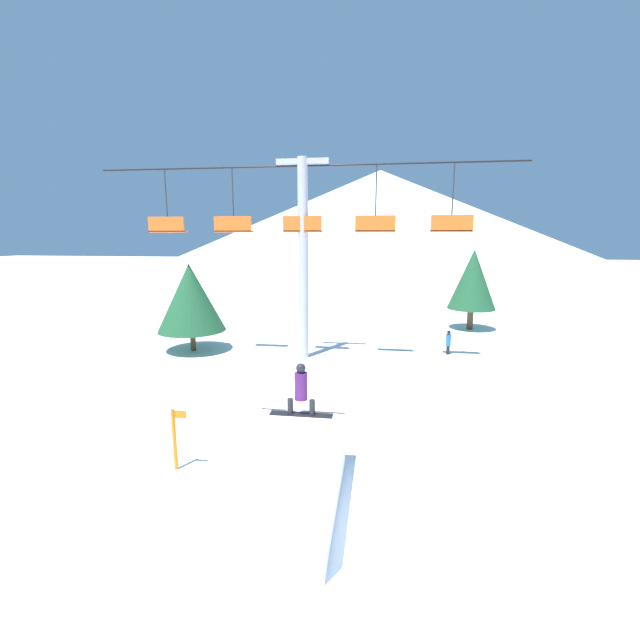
# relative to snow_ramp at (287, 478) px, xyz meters

# --- Properties ---
(ground_plane) EXTENTS (220.00, 220.00, 0.00)m
(ground_plane) POSITION_rel_snow_ramp_xyz_m (1.07, -0.83, -0.71)
(ground_plane) COLOR white
(mountain_ridge) EXTENTS (88.88, 88.88, 18.75)m
(mountain_ridge) POSITION_rel_snow_ramp_xyz_m (1.07, 81.76, 8.66)
(mountain_ridge) COLOR silver
(mountain_ridge) RESTS_ON ground_plane
(snow_ramp) EXTENTS (2.19, 4.05, 1.42)m
(snow_ramp) POSITION_rel_snow_ramp_xyz_m (0.00, 0.00, 0.00)
(snow_ramp) COLOR white
(snow_ramp) RESTS_ON ground_plane
(snowboarder) EXTENTS (1.60, 0.32, 1.35)m
(snowboarder) POSITION_rel_snow_ramp_xyz_m (-0.00, 1.72, 1.38)
(snowboarder) COLOR black
(snowboarder) RESTS_ON snow_ramp
(chairlift) EXTENTS (19.58, 0.47, 9.36)m
(chairlift) POSITION_rel_snow_ramp_xyz_m (-1.77, 11.70, 4.78)
(chairlift) COLOR #9E9EA3
(chairlift) RESTS_ON ground_plane
(pine_tree_near) EXTENTS (3.42, 3.42, 4.51)m
(pine_tree_near) POSITION_rel_snow_ramp_xyz_m (-7.70, 12.16, 2.07)
(pine_tree_near) COLOR #4C3823
(pine_tree_near) RESTS_ON ground_plane
(pine_tree_far) EXTENTS (2.95, 2.95, 5.07)m
(pine_tree_far) POSITION_rel_snow_ramp_xyz_m (7.57, 19.64, 2.47)
(pine_tree_far) COLOR #4C3823
(pine_tree_far) RESTS_ON ground_plane
(trail_marker) EXTENTS (0.41, 0.10, 1.62)m
(trail_marker) POSITION_rel_snow_ramp_xyz_m (-3.13, 1.13, 0.16)
(trail_marker) COLOR orange
(trail_marker) RESTS_ON ground_plane
(distant_skier) EXTENTS (0.24, 0.24, 1.23)m
(distant_skier) POSITION_rel_snow_ramp_xyz_m (5.31, 13.27, -0.04)
(distant_skier) COLOR black
(distant_skier) RESTS_ON ground_plane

